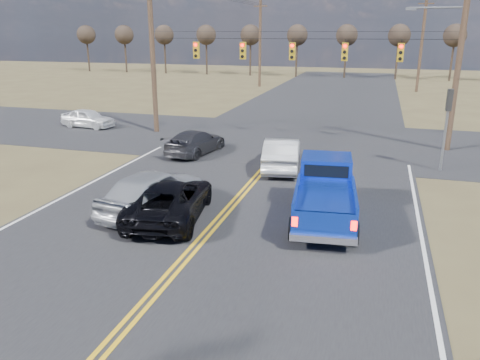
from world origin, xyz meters
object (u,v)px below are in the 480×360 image
(dgrey_car_queue, at_px, (195,142))
(cross_car_west, at_px, (88,118))
(pickup_truck, at_px, (325,194))
(white_car_queue, at_px, (282,154))
(silver_suv, at_px, (153,191))
(black_suv, at_px, (170,199))

(dgrey_car_queue, height_order, cross_car_west, cross_car_west)
(pickup_truck, bearing_deg, white_car_queue, 108.84)
(cross_car_west, bearing_deg, pickup_truck, -119.19)
(silver_suv, height_order, dgrey_car_queue, silver_suv)
(pickup_truck, relative_size, silver_suv, 1.15)
(silver_suv, xyz_separation_m, black_suv, (0.87, -0.37, -0.12))
(pickup_truck, relative_size, dgrey_car_queue, 1.25)
(pickup_truck, xyz_separation_m, silver_suv, (-6.16, -1.03, -0.16))
(silver_suv, relative_size, dgrey_car_queue, 1.09)
(pickup_truck, height_order, dgrey_car_queue, pickup_truck)
(silver_suv, distance_m, black_suv, 0.95)
(dgrey_car_queue, distance_m, cross_car_west, 10.97)
(pickup_truck, relative_size, cross_car_west, 1.46)
(pickup_truck, distance_m, dgrey_car_queue, 10.91)
(silver_suv, height_order, white_car_queue, silver_suv)
(pickup_truck, bearing_deg, silver_suv, -176.56)
(black_suv, bearing_deg, dgrey_car_queue, -83.19)
(pickup_truck, distance_m, black_suv, 5.48)
(dgrey_car_queue, bearing_deg, cross_car_west, -16.86)
(white_car_queue, height_order, cross_car_west, white_car_queue)
(white_car_queue, relative_size, cross_car_west, 1.22)
(white_car_queue, xyz_separation_m, dgrey_car_queue, (-5.13, 1.60, -0.12))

